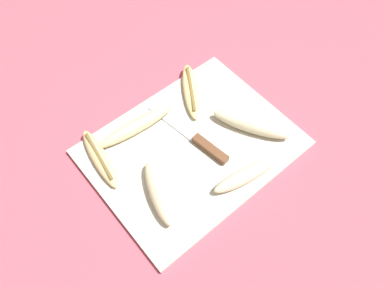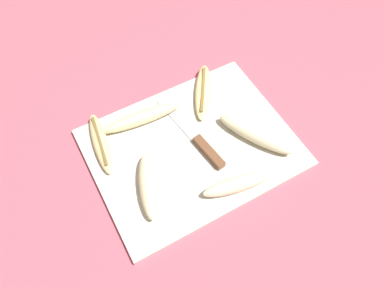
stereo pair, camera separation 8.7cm
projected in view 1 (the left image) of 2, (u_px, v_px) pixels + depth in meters
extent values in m
plane|color=#C65160|center=(192.00, 149.00, 0.89)|extent=(4.00, 4.00, 0.00)
cube|color=beige|center=(192.00, 148.00, 0.89)|extent=(0.47, 0.36, 0.01)
cube|color=brown|center=(210.00, 149.00, 0.87)|extent=(0.03, 0.10, 0.02)
cube|color=#B7BABF|center=(172.00, 122.00, 0.91)|extent=(0.04, 0.15, 0.00)
ellipsoid|color=beige|center=(136.00, 126.00, 0.89)|extent=(0.20, 0.05, 0.03)
ellipsoid|color=beige|center=(159.00, 193.00, 0.80)|extent=(0.09, 0.16, 0.03)
ellipsoid|color=#EDD689|center=(191.00, 91.00, 0.95)|extent=(0.13, 0.17, 0.02)
cube|color=olive|center=(191.00, 88.00, 0.94)|extent=(0.08, 0.12, 0.00)
ellipsoid|color=beige|center=(245.00, 176.00, 0.82)|extent=(0.16, 0.07, 0.03)
ellipsoid|color=beige|center=(251.00, 124.00, 0.89)|extent=(0.13, 0.19, 0.04)
ellipsoid|color=#DBC684|center=(100.00, 158.00, 0.85)|extent=(0.06, 0.18, 0.02)
cube|color=brown|center=(99.00, 156.00, 0.84)|extent=(0.03, 0.14, 0.00)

